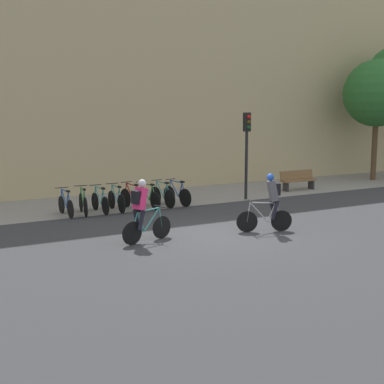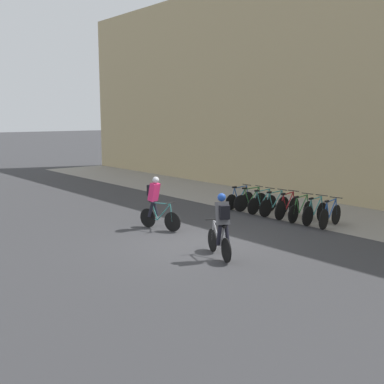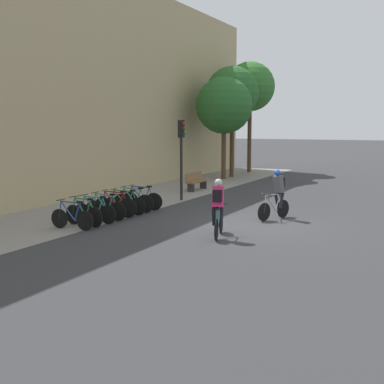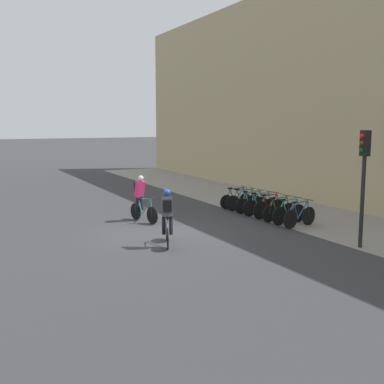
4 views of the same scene
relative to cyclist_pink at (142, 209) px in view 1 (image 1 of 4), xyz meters
The scene contains 16 objects.
ground 2.58m from the cyclist_pink, ahead, with size 200.00×200.00×0.00m, color #333335.
kerb_strip 7.01m from the cyclist_pink, 69.89° to the left, with size 44.00×4.50×0.01m, color gray.
building_facade 10.33m from the cyclist_pink, 75.25° to the left, with size 44.00×0.60×10.51m, color tan.
cyclist_pink is the anchor object (origin of this frame).
cyclist_grey 3.96m from the cyclist_pink, ahead, with size 1.60×0.72×1.76m.
parked_bike_0 4.83m from the cyclist_pink, 99.32° to the left, with size 0.46×1.62×0.95m.
parked_bike_1 4.77m from the cyclist_pink, 91.92° to the left, with size 0.46×1.65×0.97m.
parked_bike_2 4.79m from the cyclist_pink, 84.41° to the left, with size 0.46×1.67×0.96m.
parked_bike_3 4.89m from the cyclist_pink, 77.12° to the left, with size 0.46×1.67×0.97m.
parked_bike_4 5.06m from the cyclist_pink, 70.21° to the left, with size 0.46×1.67×0.99m.
parked_bike_5 5.31m from the cyclist_pink, 63.84° to the left, with size 0.46×1.68×0.96m.
parked_bike_6 5.60m from the cyclist_pink, 58.13° to the left, with size 0.46×1.67×0.98m.
parked_bike_7 5.95m from the cyclist_pink, 53.03° to the left, with size 0.48×1.67×0.98m.
traffic_light_pole 8.18m from the cyclist_pink, 34.32° to the left, with size 0.26×0.30×3.53m.
bench 11.56m from the cyclist_pink, 28.27° to the left, with size 1.86×0.44×0.89m.
street_tree_0 17.51m from the cyclist_pink, 21.64° to the left, with size 3.43×3.43×6.19m.
Camera 1 is at (-8.21, -13.01, 3.65)m, focal length 50.00 mm.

